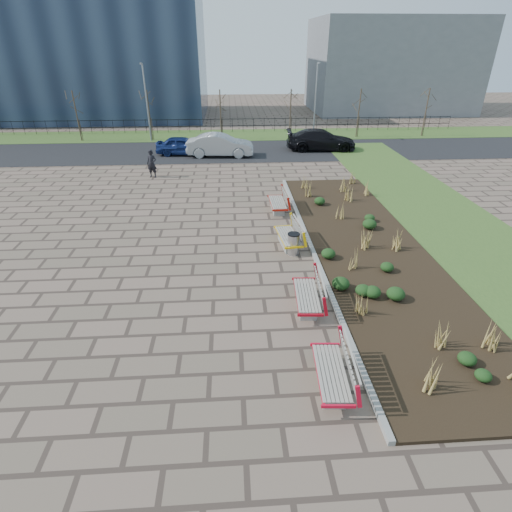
{
  "coord_description": "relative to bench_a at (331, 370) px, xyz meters",
  "views": [
    {
      "loc": [
        0.7,
        -9.32,
        7.55
      ],
      "look_at": [
        1.5,
        3.0,
        0.9
      ],
      "focal_mm": 28.0,
      "sensor_mm": 36.0,
      "label": 1
    }
  ],
  "objects": [
    {
      "name": "litter_bin",
      "position": [
        0.11,
        6.99,
        -0.06
      ],
      "size": [
        0.47,
        0.47,
        0.88
      ],
      "primitive_type": "cylinder",
      "color": "#B2B2B7",
      "rests_on": "ground"
    },
    {
      "name": "car_black",
      "position": [
        4.81,
        24.18,
        0.3
      ],
      "size": [
        5.49,
        2.54,
        1.55
      ],
      "primitive_type": "imported",
      "rotation": [
        0.0,
        0.0,
        1.5
      ],
      "color": "black",
      "rests_on": "road"
    },
    {
      "name": "pedestrian",
      "position": [
        -7.18,
        17.8,
        0.35
      ],
      "size": [
        0.7,
        0.54,
        1.71
      ],
      "primitive_type": "imported",
      "rotation": [
        0.0,
        0.0,
        -0.23
      ],
      "color": "black",
      "rests_on": "ground"
    },
    {
      "name": "bench_a",
      "position": [
        0.0,
        0.0,
        0.0
      ],
      "size": [
        1.04,
        2.16,
        1.0
      ],
      "primitive_type": null,
      "rotation": [
        0.0,
        0.0,
        -0.07
      ],
      "color": "red",
      "rests_on": "ground"
    },
    {
      "name": "building_glass",
      "position": [
        -25.0,
        42.23,
        7.0
      ],
      "size": [
        40.0,
        14.0,
        15.0
      ],
      "primitive_type": "cube",
      "color": "#192338",
      "rests_on": "ground"
    },
    {
      "name": "tree_c",
      "position": [
        -3.0,
        28.73,
        1.54
      ],
      "size": [
        1.4,
        1.4,
        4.0
      ],
      "primitive_type": null,
      "color": "#4C3D2D",
      "rests_on": "grass_verge_far"
    },
    {
      "name": "grass_verge_near",
      "position": [
        8.0,
        7.23,
        -0.48
      ],
      "size": [
        5.0,
        38.0,
        0.04
      ],
      "primitive_type": "cube",
      "color": "#33511E",
      "rests_on": "ground"
    },
    {
      "name": "tree_a",
      "position": [
        -15.0,
        28.73,
        1.54
      ],
      "size": [
        1.4,
        1.4,
        4.0
      ],
      "primitive_type": null,
      "color": "#4C3D2D",
      "rests_on": "grass_verge_far"
    },
    {
      "name": "railing_fence",
      "position": [
        -3.0,
        31.73,
        0.14
      ],
      "size": [
        44.0,
        0.1,
        1.2
      ],
      "primitive_type": null,
      "color": "black",
      "rests_on": "grass_verge_far"
    },
    {
      "name": "bench_d",
      "position": [
        0.0,
        11.68,
        0.0
      ],
      "size": [
        0.95,
        2.12,
        1.0
      ],
      "primitive_type": null,
      "rotation": [
        0.0,
        0.0,
        0.02
      ],
      "color": "#AE160B",
      "rests_on": "ground"
    },
    {
      "name": "planting_curb",
      "position": [
        0.92,
        7.23,
        -0.42
      ],
      "size": [
        0.16,
        18.0,
        0.15
      ],
      "primitive_type": "cube",
      "color": "gray",
      "rests_on": "ground"
    },
    {
      "name": "tree_b",
      "position": [
        -9.0,
        28.73,
        1.54
      ],
      "size": [
        1.4,
        1.4,
        4.0
      ],
      "primitive_type": null,
      "color": "#4C3D2D",
      "rests_on": "grass_verge_far"
    },
    {
      "name": "planting_bed",
      "position": [
        3.25,
        7.23,
        -0.45
      ],
      "size": [
        4.5,
        18.0,
        0.1
      ],
      "primitive_type": "cube",
      "color": "black",
      "rests_on": "ground"
    },
    {
      "name": "tree_e",
      "position": [
        9.0,
        28.73,
        1.54
      ],
      "size": [
        1.4,
        1.4,
        4.0
      ],
      "primitive_type": null,
      "color": "#4C3D2D",
      "rests_on": "grass_verge_far"
    },
    {
      "name": "tree_d",
      "position": [
        3.0,
        28.73,
        1.54
      ],
      "size": [
        1.4,
        1.4,
        4.0
      ],
      "primitive_type": null,
      "color": "#4C3D2D",
      "rests_on": "grass_verge_far"
    },
    {
      "name": "car_blue",
      "position": [
        -5.82,
        23.35,
        0.19
      ],
      "size": [
        4.03,
        1.9,
        1.33
      ],
      "primitive_type": "imported",
      "rotation": [
        0.0,
        0.0,
        1.49
      ],
      "color": "navy",
      "rests_on": "road"
    },
    {
      "name": "car_silver",
      "position": [
        -3.01,
        22.75,
        0.32
      ],
      "size": [
        4.98,
        2.03,
        1.61
      ],
      "primitive_type": "imported",
      "rotation": [
        0.0,
        0.0,
        1.5
      ],
      "color": "#95989C",
      "rests_on": "road"
    },
    {
      "name": "tree_f",
      "position": [
        15.0,
        28.73,
        1.54
      ],
      "size": [
        1.4,
        1.4,
        4.0
      ],
      "primitive_type": null,
      "color": "#4C3D2D",
      "rests_on": "grass_verge_far"
    },
    {
      "name": "road",
      "position": [
        -3.0,
        24.23,
        -0.49
      ],
      "size": [
        80.0,
        7.0,
        0.02
      ],
      "primitive_type": "cube",
      "color": "black",
      "rests_on": "ground"
    },
    {
      "name": "lamp_east",
      "position": [
        5.0,
        28.23,
        2.54
      ],
      "size": [
        0.24,
        0.6,
        6.0
      ],
      "primitive_type": null,
      "color": "gray",
      "rests_on": "grass_verge_far"
    },
    {
      "name": "lamp_west",
      "position": [
        -9.0,
        28.23,
        2.54
      ],
      "size": [
        0.24,
        0.6,
        6.0
      ],
      "primitive_type": null,
      "color": "gray",
      "rests_on": "grass_verge_far"
    },
    {
      "name": "bench_c",
      "position": [
        0.0,
        7.74,
        0.0
      ],
      "size": [
        1.11,
        2.18,
        1.0
      ],
      "primitive_type": null,
      "rotation": [
        0.0,
        0.0,
        0.1
      ],
      "color": "yellow",
      "rests_on": "ground"
    },
    {
      "name": "bench_b",
      "position": [
        0.0,
        3.35,
        0.0
      ],
      "size": [
        1.04,
        2.16,
        1.0
      ],
      "primitive_type": null,
      "rotation": [
        0.0,
        0.0,
        -0.07
      ],
      "color": "#B60C1C",
      "rests_on": "ground"
    },
    {
      "name": "ground",
      "position": [
        -3.0,
        2.23,
        -0.5
      ],
      "size": [
        120.0,
        120.0,
        0.0
      ],
      "primitive_type": "plane",
      "color": "brown",
      "rests_on": "ground"
    },
    {
      "name": "building_grey",
      "position": [
        17.0,
        44.23,
        4.5
      ],
      "size": [
        18.0,
        12.0,
        10.0
      ],
      "primitive_type": "cube",
      "color": "slate",
      "rests_on": "ground"
    },
    {
      "name": "grass_verge_far",
      "position": [
        -3.0,
        30.23,
        -0.48
      ],
      "size": [
        80.0,
        5.0,
        0.04
      ],
      "primitive_type": "cube",
      "color": "#33511E",
      "rests_on": "ground"
    }
  ]
}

